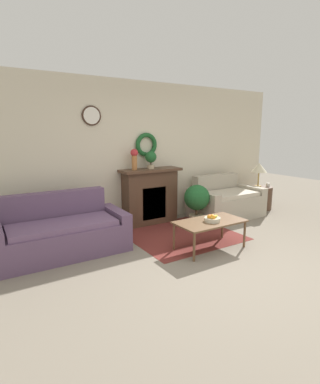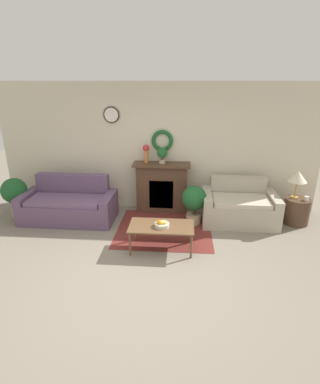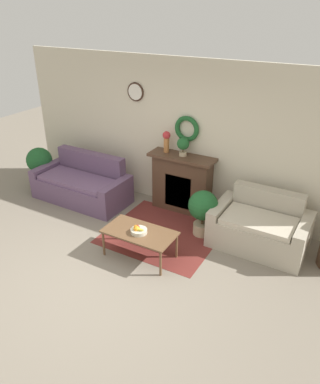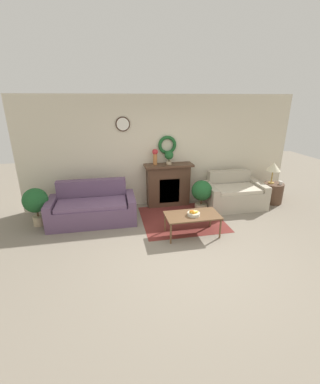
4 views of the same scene
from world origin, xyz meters
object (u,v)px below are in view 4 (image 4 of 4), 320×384
(vase_on_mantel_left, at_px, (155,156))
(potted_plant_on_mantel, at_px, (169,156))
(fireplace, at_px, (168,185))
(fruit_bowl, at_px, (193,213))
(coffee_table, at_px, (192,217))
(mug, at_px, (281,183))
(potted_plant_floor_by_couch, at_px, (36,202))
(side_table_by_loveseat, at_px, (273,193))
(table_lamp, at_px, (274,167))
(potted_plant_floor_by_loveseat, at_px, (202,193))
(loveseat_right, at_px, (233,194))
(couch_left, at_px, (93,208))

(vase_on_mantel_left, relative_size, potted_plant_on_mantel, 1.16)
(fireplace, xyz_separation_m, fruit_bowl, (0.12, -1.66, -0.06))
(coffee_table, height_order, fruit_bowl, fruit_bowl)
(fireplace, height_order, mug, fireplace)
(vase_on_mantel_left, xyz_separation_m, potted_plant_floor_by_couch, (-2.69, -0.55, -0.76))
(side_table_by_loveseat, xyz_separation_m, potted_plant_on_mantel, (-2.72, 0.40, 1.02))
(coffee_table, relative_size, potted_plant_on_mantel, 3.24)
(fruit_bowl, height_order, table_lamp, table_lamp)
(side_table_by_loveseat, xyz_separation_m, mug, (0.11, -0.09, 0.30))
(fruit_bowl, bearing_deg, side_table_by_loveseat, 25.47)
(potted_plant_on_mantel, bearing_deg, fruit_bowl, -86.29)
(table_lamp, bearing_deg, side_table_by_loveseat, -38.66)
(potted_plant_floor_by_loveseat, bearing_deg, loveseat_right, 10.50)
(potted_plant_floor_by_couch, bearing_deg, potted_plant_floor_by_loveseat, -0.79)
(coffee_table, xyz_separation_m, mug, (2.73, 1.12, 0.16))
(couch_left, bearing_deg, side_table_by_loveseat, 2.98)
(loveseat_right, xyz_separation_m, table_lamp, (1.08, 0.06, 0.64))
(coffee_table, xyz_separation_m, side_table_by_loveseat, (2.62, 1.21, -0.14))
(table_lamp, relative_size, vase_on_mantel_left, 1.42)
(fruit_bowl, distance_m, table_lamp, 2.90)
(table_lamp, bearing_deg, fireplace, 172.27)
(coffee_table, bearing_deg, mug, 22.29)
(side_table_by_loveseat, bearing_deg, potted_plant_on_mantel, 171.68)
(loveseat_right, relative_size, vase_on_mantel_left, 3.84)
(couch_left, height_order, potted_plant_floor_by_couch, couch_left)
(table_lamp, distance_m, vase_on_mantel_left, 3.04)
(fireplace, relative_size, mug, 13.90)
(table_lamp, bearing_deg, vase_on_mantel_left, 173.01)
(vase_on_mantel_left, height_order, potted_plant_floor_by_loveseat, vase_on_mantel_left)
(mug, bearing_deg, potted_plant_floor_by_couch, -179.61)
(potted_plant_on_mantel, bearing_deg, loveseat_right, -14.44)
(potted_plant_floor_by_loveseat, bearing_deg, fireplace, 139.07)
(fruit_bowl, distance_m, potted_plant_floor_by_loveseat, 1.21)
(potted_plant_on_mantel, bearing_deg, potted_plant_floor_by_couch, -170.15)
(table_lamp, height_order, vase_on_mantel_left, vase_on_mantel_left)
(fireplace, relative_size, loveseat_right, 0.82)
(coffee_table, relative_size, potted_plant_floor_by_loveseat, 1.36)
(side_table_by_loveseat, bearing_deg, mug, -37.87)
(coffee_table, xyz_separation_m, potted_plant_on_mantel, (-0.10, 1.61, 0.88))
(side_table_by_loveseat, distance_m, table_lamp, 0.70)
(vase_on_mantel_left, bearing_deg, potted_plant_floor_by_couch, -168.52)
(side_table_by_loveseat, relative_size, potted_plant_floor_by_loveseat, 0.66)
(coffee_table, relative_size, side_table_by_loveseat, 2.05)
(fireplace, bearing_deg, loveseat_right, -14.83)
(vase_on_mantel_left, distance_m, potted_plant_floor_by_couch, 2.85)
(coffee_table, distance_m, fruit_bowl, 0.09)
(fruit_bowl, bearing_deg, potted_plant_on_mantel, 93.71)
(coffee_table, bearing_deg, fireplace, 93.99)
(table_lamp, xyz_separation_m, potted_plant_floor_by_loveseat, (-1.99, -0.23, -0.47))
(loveseat_right, distance_m, table_lamp, 1.25)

